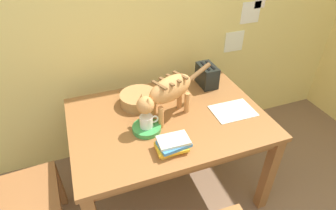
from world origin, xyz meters
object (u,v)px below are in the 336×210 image
at_px(saucer_bowl, 147,128).
at_px(toaster, 207,75).
at_px(coffee_mug, 147,121).
at_px(wooden_chair_far, 15,195).
at_px(magazine, 233,111).
at_px(book_stack, 172,145).
at_px(cat, 168,92).
at_px(wicker_basket, 139,99).
at_px(dining_table, 168,126).

xyz_separation_m(saucer_bowl, toaster, (0.62, 0.38, 0.07)).
relative_size(coffee_mug, wooden_chair_far, 0.13).
height_order(magazine, book_stack, book_stack).
xyz_separation_m(toaster, wooden_chair_far, (-1.49, -0.37, -0.37)).
height_order(cat, wooden_chair_far, cat).
xyz_separation_m(coffee_mug, wooden_chair_far, (-0.87, 0.01, -0.36)).
xyz_separation_m(saucer_bowl, magazine, (0.63, -0.02, -0.01)).
height_order(cat, wicker_basket, cat).
bearing_deg(wooden_chair_far, book_stack, 72.90).
distance_m(cat, saucer_bowl, 0.27).
xyz_separation_m(book_stack, wicker_basket, (-0.06, 0.53, 0.00)).
height_order(dining_table, wooden_chair_far, wooden_chair_far).
xyz_separation_m(cat, coffee_mug, (-0.17, -0.07, -0.14)).
bearing_deg(wicker_basket, dining_table, -57.08).
xyz_separation_m(saucer_bowl, wooden_chair_far, (-0.87, 0.01, -0.30)).
xyz_separation_m(dining_table, toaster, (0.44, 0.29, 0.17)).
distance_m(coffee_mug, wooden_chair_far, 0.94).
bearing_deg(saucer_bowl, dining_table, 25.16).
distance_m(dining_table, magazine, 0.47).
height_order(coffee_mug, book_stack, coffee_mug).
bearing_deg(magazine, saucer_bowl, 179.35).
bearing_deg(coffee_mug, dining_table, 25.58).
relative_size(wicker_basket, wooden_chair_far, 0.30).
xyz_separation_m(coffee_mug, toaster, (0.61, 0.38, 0.01)).
relative_size(dining_table, toaster, 6.66).
distance_m(cat, toaster, 0.55).
bearing_deg(cat, wooden_chair_far, 70.79).
xyz_separation_m(cat, toaster, (0.44, 0.30, -0.13)).
bearing_deg(coffee_mug, wooden_chair_far, 179.47).
distance_m(saucer_bowl, book_stack, 0.24).
bearing_deg(magazine, coffee_mug, 179.34).
distance_m(dining_table, cat, 0.30).
xyz_separation_m(cat, wicker_basket, (-0.14, 0.23, -0.17)).
bearing_deg(toaster, dining_table, -146.37).
bearing_deg(wicker_basket, book_stack, -83.84).
relative_size(dining_table, coffee_mug, 10.63).
xyz_separation_m(cat, magazine, (0.46, -0.09, -0.21)).
relative_size(cat, coffee_mug, 4.84).
bearing_deg(coffee_mug, magazine, -1.46).
bearing_deg(coffee_mug, cat, 23.15).
bearing_deg(toaster, book_stack, -131.18).
distance_m(coffee_mug, wicker_basket, 0.31).
relative_size(saucer_bowl, coffee_mug, 1.49).
bearing_deg(dining_table, wicker_basket, 122.92).
height_order(cat, book_stack, cat).
bearing_deg(wooden_chair_far, dining_table, 90.66).
relative_size(cat, wicker_basket, 2.20).
relative_size(book_stack, toaster, 1.02).
xyz_separation_m(magazine, book_stack, (-0.54, -0.21, 0.04)).
xyz_separation_m(dining_table, wicker_basket, (-0.14, 0.22, 0.13)).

